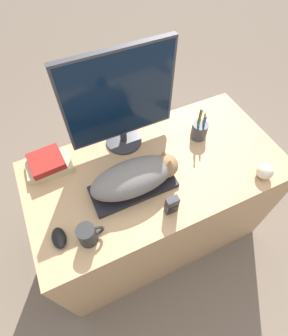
{
  "coord_description": "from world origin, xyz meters",
  "views": [
    {
      "loc": [
        -0.38,
        -0.33,
        1.85
      ],
      "look_at": [
        -0.08,
        0.33,
        0.84
      ],
      "focal_mm": 28.0,
      "sensor_mm": 36.0,
      "label": 1
    }
  ],
  "objects_px": {
    "cat": "(138,176)",
    "phone": "(172,205)",
    "keyboard": "(133,187)",
    "computer_mouse": "(59,238)",
    "monitor": "(120,100)",
    "coffee_mug": "(88,235)",
    "pen_cup": "(199,130)",
    "book_stack": "(48,164)",
    "baseball": "(265,171)"
  },
  "relations": [
    {
      "from": "cat",
      "to": "phone",
      "type": "xyz_separation_m",
      "value": [
        0.08,
        -0.18,
        -0.04
      ]
    },
    {
      "from": "keyboard",
      "to": "computer_mouse",
      "type": "distance_m",
      "value": 0.4
    },
    {
      "from": "cat",
      "to": "computer_mouse",
      "type": "bearing_deg",
      "value": -166.04
    },
    {
      "from": "monitor",
      "to": "coffee_mug",
      "type": "height_order",
      "value": "monitor"
    },
    {
      "from": "monitor",
      "to": "phone",
      "type": "bearing_deg",
      "value": -85.73
    },
    {
      "from": "keyboard",
      "to": "coffee_mug",
      "type": "height_order",
      "value": "coffee_mug"
    },
    {
      "from": "cat",
      "to": "pen_cup",
      "type": "relative_size",
      "value": 2.08
    },
    {
      "from": "keyboard",
      "to": "cat",
      "type": "bearing_deg",
      "value": 0.0
    },
    {
      "from": "cat",
      "to": "pen_cup",
      "type": "distance_m",
      "value": 0.46
    },
    {
      "from": "keyboard",
      "to": "cat",
      "type": "distance_m",
      "value": 0.08
    },
    {
      "from": "book_stack",
      "to": "cat",
      "type": "bearing_deg",
      "value": -38.38
    },
    {
      "from": "keyboard",
      "to": "phone",
      "type": "height_order",
      "value": "phone"
    },
    {
      "from": "coffee_mug",
      "to": "phone",
      "type": "height_order",
      "value": "same"
    },
    {
      "from": "baseball",
      "to": "phone",
      "type": "height_order",
      "value": "phone"
    },
    {
      "from": "monitor",
      "to": "pen_cup",
      "type": "relative_size",
      "value": 2.61
    },
    {
      "from": "coffee_mug",
      "to": "pen_cup",
      "type": "distance_m",
      "value": 0.79
    },
    {
      "from": "coffee_mug",
      "to": "keyboard",
      "type": "bearing_deg",
      "value": 29.88
    },
    {
      "from": "keyboard",
      "to": "baseball",
      "type": "distance_m",
      "value": 0.64
    },
    {
      "from": "coffee_mug",
      "to": "baseball",
      "type": "bearing_deg",
      "value": -3.3
    },
    {
      "from": "coffee_mug",
      "to": "phone",
      "type": "bearing_deg",
      "value": -3.97
    },
    {
      "from": "cat",
      "to": "baseball",
      "type": "xyz_separation_m",
      "value": [
        0.58,
        -0.2,
        -0.05
      ]
    },
    {
      "from": "monitor",
      "to": "baseball",
      "type": "relative_size",
      "value": 6.73
    },
    {
      "from": "computer_mouse",
      "to": "baseball",
      "type": "distance_m",
      "value": 0.99
    },
    {
      "from": "monitor",
      "to": "phone",
      "type": "relative_size",
      "value": 5.19
    },
    {
      "from": "phone",
      "to": "book_stack",
      "type": "xyz_separation_m",
      "value": [
        -0.44,
        0.46,
        -0.01
      ]
    },
    {
      "from": "keyboard",
      "to": "cat",
      "type": "relative_size",
      "value": 0.95
    },
    {
      "from": "computer_mouse",
      "to": "coffee_mug",
      "type": "xyz_separation_m",
      "value": [
        0.12,
        -0.05,
        0.03
      ]
    },
    {
      "from": "keyboard",
      "to": "phone",
      "type": "relative_size",
      "value": 3.92
    },
    {
      "from": "computer_mouse",
      "to": "baseball",
      "type": "xyz_separation_m",
      "value": [
        0.99,
        -0.1,
        0.02
      ]
    },
    {
      "from": "cat",
      "to": "monitor",
      "type": "distance_m",
      "value": 0.35
    },
    {
      "from": "keyboard",
      "to": "cat",
      "type": "xyz_separation_m",
      "value": [
        0.02,
        0.0,
        0.08
      ]
    },
    {
      "from": "pen_cup",
      "to": "phone",
      "type": "height_order",
      "value": "pen_cup"
    },
    {
      "from": "keyboard",
      "to": "book_stack",
      "type": "height_order",
      "value": "book_stack"
    },
    {
      "from": "pen_cup",
      "to": "baseball",
      "type": "bearing_deg",
      "value": -67.65
    },
    {
      "from": "pen_cup",
      "to": "phone",
      "type": "bearing_deg",
      "value": -136.31
    },
    {
      "from": "monitor",
      "to": "pen_cup",
      "type": "distance_m",
      "value": 0.47
    },
    {
      "from": "cat",
      "to": "baseball",
      "type": "distance_m",
      "value": 0.62
    },
    {
      "from": "monitor",
      "to": "computer_mouse",
      "type": "bearing_deg",
      "value": -139.27
    },
    {
      "from": "cat",
      "to": "book_stack",
      "type": "height_order",
      "value": "cat"
    },
    {
      "from": "monitor",
      "to": "coffee_mug",
      "type": "xyz_separation_m",
      "value": [
        -0.34,
        -0.44,
        -0.24
      ]
    },
    {
      "from": "baseball",
      "to": "book_stack",
      "type": "bearing_deg",
      "value": 152.55
    },
    {
      "from": "pen_cup",
      "to": "phone",
      "type": "xyz_separation_m",
      "value": [
        -0.35,
        -0.33,
        0.0
      ]
    },
    {
      "from": "computer_mouse",
      "to": "book_stack",
      "type": "bearing_deg",
      "value": 82.68
    },
    {
      "from": "computer_mouse",
      "to": "pen_cup",
      "type": "xyz_separation_m",
      "value": [
        0.84,
        0.26,
        0.03
      ]
    },
    {
      "from": "phone",
      "to": "book_stack",
      "type": "bearing_deg",
      "value": 133.55
    },
    {
      "from": "cat",
      "to": "pen_cup",
      "type": "height_order",
      "value": "pen_cup"
    },
    {
      "from": "coffee_mug",
      "to": "phone",
      "type": "relative_size",
      "value": 1.08
    },
    {
      "from": "computer_mouse",
      "to": "baseball",
      "type": "relative_size",
      "value": 1.24
    },
    {
      "from": "coffee_mug",
      "to": "pen_cup",
      "type": "bearing_deg",
      "value": 23.09
    },
    {
      "from": "phone",
      "to": "book_stack",
      "type": "distance_m",
      "value": 0.64
    }
  ]
}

